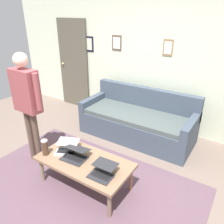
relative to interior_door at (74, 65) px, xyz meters
name	(u,v)px	position (x,y,z in m)	size (l,w,h in m)	color
ground_plane	(80,181)	(-1.91, 2.11, -1.02)	(7.68, 7.68, 0.00)	#756358
area_rug	(81,189)	(-2.02, 2.22, -1.02)	(3.10, 2.00, 0.01)	#5D4450
back_wall	(151,59)	(-1.91, -0.09, 0.33)	(7.04, 0.11, 2.70)	beige
interior_door	(74,65)	(0.00, 0.00, 0.00)	(0.82, 0.09, 2.05)	#554F42
couch	(138,121)	(-2.00, 0.53, -0.72)	(2.08, 0.87, 0.88)	#3E4958
coffee_table	(84,163)	(-2.02, 2.12, -0.65)	(1.26, 0.65, 0.41)	#84644A
laptop_left	(75,155)	(-1.88, 2.13, -0.57)	(0.35, 0.33, 0.15)	#28282D
laptop_center	(102,172)	(-2.38, 2.22, -0.57)	(0.30, 0.32, 0.11)	#28282D
laptop_right	(67,148)	(-1.67, 2.08, -0.57)	(0.39, 0.40, 0.12)	silver
french_press	(45,147)	(-1.49, 2.30, -0.50)	(0.11, 0.09, 0.25)	#4C3323
person_standing	(27,96)	(-0.98, 2.09, 0.07)	(0.60, 0.20, 1.71)	brown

